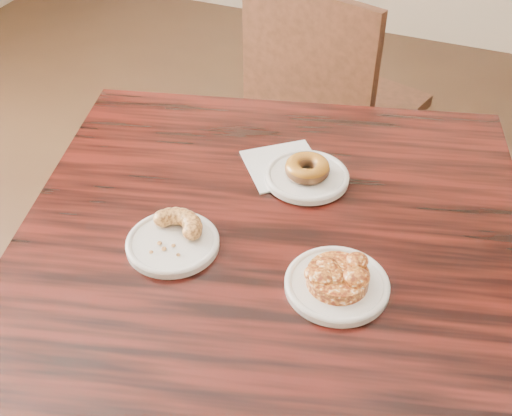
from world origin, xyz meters
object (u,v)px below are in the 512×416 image
at_px(chair_far, 339,106).
at_px(cruller_fragment, 172,234).
at_px(cafe_table, 271,358).
at_px(glazed_donut, 307,168).
at_px(apple_fritter, 338,275).

distance_m(chair_far, cruller_fragment, 1.11).
relative_size(cafe_table, glazed_donut, 10.45).
bearing_deg(apple_fritter, cruller_fragment, -177.36).
xyz_separation_m(apple_fritter, cruller_fragment, (-0.30, -0.01, -0.00)).
height_order(chair_far, glazed_donut, chair_far).
distance_m(chair_far, apple_fritter, 1.13).
height_order(cafe_table, cruller_fragment, cruller_fragment).
bearing_deg(cruller_fragment, glazed_donut, 59.27).
relative_size(chair_far, glazed_donut, 9.86).
distance_m(cafe_table, chair_far, 0.98).
bearing_deg(cafe_table, cruller_fragment, -163.72).
bearing_deg(apple_fritter, chair_far, 105.04).
relative_size(cafe_table, apple_fritter, 6.45).
distance_m(chair_far, glazed_donut, 0.87).
bearing_deg(cafe_table, apple_fritter, -44.90).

